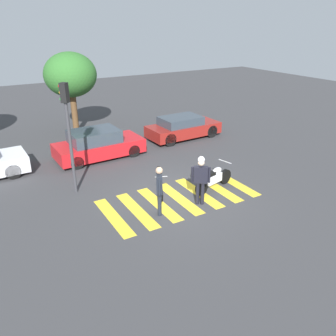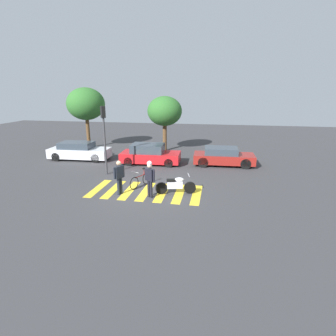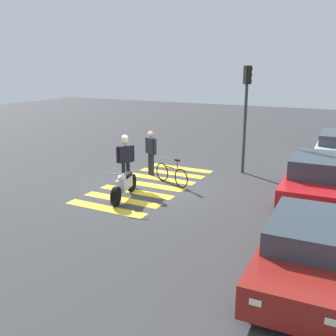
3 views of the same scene
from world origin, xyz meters
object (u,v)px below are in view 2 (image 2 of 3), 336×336
object	(u,v)px
car_maroon_wagon	(223,157)
leaning_bicycle	(141,180)
car_white_van	(79,151)
car_red_convertible	(150,154)
police_motorcycle	(176,185)
traffic_light_pole	(104,129)
officer_by_motorcycle	(119,175)
officer_on_foot	(150,176)

from	to	relation	value
car_maroon_wagon	leaning_bicycle	bearing A→B (deg)	-129.97
car_white_van	car_red_convertible	bearing A→B (deg)	-2.02
car_white_van	police_motorcycle	bearing A→B (deg)	-34.81
traffic_light_pole	car_white_van	bearing A→B (deg)	137.40
leaning_bicycle	car_white_van	bearing A→B (deg)	140.95
leaning_bicycle	officer_by_motorcycle	bearing A→B (deg)	-119.76
officer_on_foot	car_white_van	xyz separation A→B (m)	(-7.24, 6.58, -0.45)
officer_by_motorcycle	car_red_convertible	bearing A→B (deg)	89.62
car_white_van	car_red_convertible	distance (m)	5.65
officer_on_foot	car_maroon_wagon	xyz separation A→B (m)	(3.66, 6.84, -0.48)
officer_on_foot	car_red_convertible	xyz separation A→B (m)	(-1.59, 6.38, -0.43)
officer_by_motorcycle	car_maroon_wagon	size ratio (longest dim) A/B	0.42
police_motorcycle	leaning_bicycle	bearing A→B (deg)	161.23
police_motorcycle	officer_by_motorcycle	xyz separation A→B (m)	(-2.82, -0.60, 0.58)
car_white_van	car_maroon_wagon	xyz separation A→B (m)	(10.90, 0.27, -0.02)
leaning_bicycle	officer_on_foot	bearing A→B (deg)	-58.07
car_white_van	traffic_light_pole	distance (m)	5.32
car_red_convertible	officer_on_foot	bearing A→B (deg)	-76.01
car_maroon_wagon	traffic_light_pole	bearing A→B (deg)	-154.21
leaning_bicycle	officer_by_motorcycle	distance (m)	1.63
officer_by_motorcycle	traffic_light_pole	bearing A→B (deg)	122.77
police_motorcycle	car_white_van	bearing A→B (deg)	145.19
car_maroon_wagon	car_red_convertible	bearing A→B (deg)	-174.93
leaning_bicycle	officer_on_foot	distance (m)	1.82
car_white_van	car_maroon_wagon	size ratio (longest dim) A/B	1.08
officer_by_motorcycle	car_maroon_wagon	xyz separation A→B (m)	(5.29, 6.72, -0.40)
police_motorcycle	car_red_convertible	distance (m)	6.31
car_maroon_wagon	traffic_light_pole	size ratio (longest dim) A/B	1.00
leaning_bicycle	car_red_convertible	bearing A→B (deg)	98.07
car_red_convertible	officer_by_motorcycle	bearing A→B (deg)	-90.38
car_white_van	car_red_convertible	size ratio (longest dim) A/B	1.07
leaning_bicycle	car_maroon_wagon	world-z (taller)	car_maroon_wagon
leaning_bicycle	officer_on_foot	world-z (taller)	officer_on_foot
leaning_bicycle	car_white_van	world-z (taller)	car_white_van
car_white_van	car_maroon_wagon	bearing A→B (deg)	1.40
officer_on_foot	traffic_light_pole	world-z (taller)	traffic_light_pole
officer_on_foot	police_motorcycle	bearing A→B (deg)	31.16
car_maroon_wagon	traffic_light_pole	distance (m)	8.45
police_motorcycle	car_white_van	world-z (taller)	car_white_van
police_motorcycle	car_maroon_wagon	bearing A→B (deg)	68.04
police_motorcycle	car_maroon_wagon	distance (m)	6.61
leaning_bicycle	officer_on_foot	size ratio (longest dim) A/B	0.88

